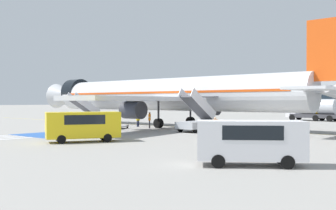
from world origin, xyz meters
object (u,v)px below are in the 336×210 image
Objects in this scene: traffic_cone_0 at (55,125)px; terminal_building at (328,95)px; service_van_0 at (250,139)px; baggage_cart at (119,126)px; fuel_tanker at (314,110)px; ground_crew_1 at (215,124)px; boarding_stairs_forward at (84,117)px; ground_crew_3 at (108,119)px; service_van_1 at (83,124)px; boarding_stairs_aft at (198,121)px; ground_crew_2 at (150,119)px; airliner at (168,94)px; ground_crew_0 at (138,119)px; traffic_cone_1 at (116,125)px.

terminal_building is at bearing 88.11° from traffic_cone_0.
service_van_0 reaches higher than baggage_cart.
fuel_tanker reaches higher than ground_crew_1.
boarding_stairs_forward is at bearing -150.88° from service_van_0.
ground_crew_1 is 0.93× the size of ground_crew_3.
service_van_1 is 3.23× the size of ground_crew_3.
boarding_stairs_aft is 2.97× the size of ground_crew_3.
boarding_stairs_aft reaches higher than fuel_tanker.
traffic_cone_0 is at bearing 1.89° from service_van_1.
baggage_cart is at bearing -87.12° from terminal_building.
ground_crew_2 is at bearing 169.42° from fuel_tanker.
fuel_tanker is at bearing -19.15° from airliner.
service_van_0 is 0.90× the size of service_van_1.
ground_crew_0 is at bearing 172.07° from boarding_stairs_aft.
terminal_building is (2.97, 89.80, 4.87)m from traffic_cone_0.
ground_crew_2 is at bearing -78.75° from ground_crew_3.
service_van_0 is (22.28, -20.61, -2.68)m from airliner.
airliner is 96.09× the size of traffic_cone_1.
ground_crew_2 is 0.01× the size of terminal_building.
ground_crew_1 is at bearing -78.78° from terminal_building.
ground_crew_2 is at bearing -85.44° from terminal_building.
ground_crew_2 is 3.75× the size of traffic_cone_1.
fuel_tanker is (9.07, 25.83, -2.22)m from airliner.
service_van_0 is 2.92× the size of ground_crew_3.
baggage_cart is 5.88× the size of traffic_cone_0.
boarding_stairs_forward is at bearing 112.77° from airliner.
service_van_0 is at bearing -54.40° from baggage_cart.
boarding_stairs_forward is 6.41m from ground_crew_3.
boarding_stairs_aft is (7.82, -4.59, -2.92)m from airliner.
airliner is 20.12m from service_van_1.
service_van_0 is 3.20× the size of ground_crew_0.
ground_crew_1 is 0.87× the size of ground_crew_2.
boarding_stairs_forward reaches higher than service_van_1.
airliner is at bearing 52.75° from baggage_cart.
airliner is 7.46m from traffic_cone_1.
boarding_stairs_aft is at bearing -80.73° from terminal_building.
boarding_stairs_forward is 10.51× the size of traffic_cone_1.
service_van_1 is 11.43× the size of traffic_cone_1.
boarding_stairs_forward is 0.59× the size of fuel_tanker.
boarding_stairs_forward is 22.14m from ground_crew_1.
fuel_tanker is at bearing -74.42° from terminal_building.
boarding_stairs_aft is at bearing -177.53° from fuel_tanker.
boarding_stairs_aft reaches higher than boarding_stairs_forward.
terminal_building is (-6.68, 83.75, 4.03)m from ground_crew_2.
ground_crew_1 is (11.16, -6.50, -3.04)m from airliner.
airliner is 4.89m from ground_crew_0.
ground_crew_0 is at bearing 74.24° from baggage_cart.
traffic_cone_0 is at bearing 139.46° from airliner.
traffic_cone_0 is (-9.65, -6.05, -0.83)m from ground_crew_2.
baggage_cart is at bearing -154.95° from service_van_0.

